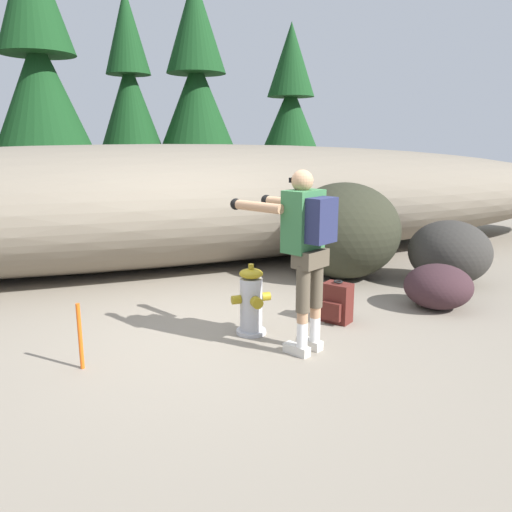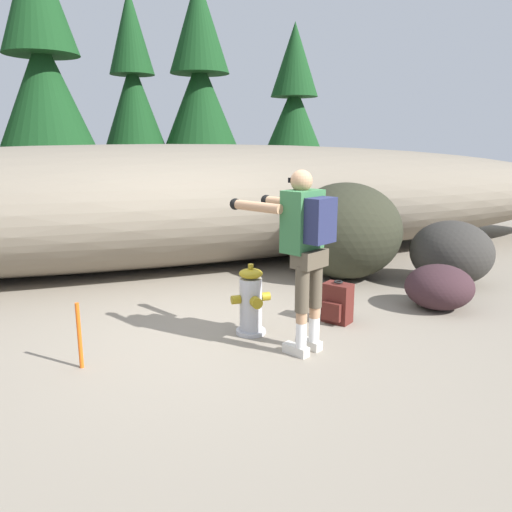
% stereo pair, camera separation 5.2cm
% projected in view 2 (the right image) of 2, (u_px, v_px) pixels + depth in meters
% --- Properties ---
extents(ground_plane, '(56.00, 56.00, 0.04)m').
position_uv_depth(ground_plane, '(224.00, 336.00, 5.27)').
color(ground_plane, gray).
extents(dirt_embankment, '(17.85, 3.20, 1.91)m').
position_uv_depth(dirt_embankment, '(163.00, 205.00, 8.16)').
color(dirt_embankment, '#756B5B').
rests_on(dirt_embankment, ground_plane).
extents(fire_hydrant, '(0.41, 0.36, 0.74)m').
position_uv_depth(fire_hydrant, '(251.00, 302.00, 5.23)').
color(fire_hydrant, '#B2B2B7').
rests_on(fire_hydrant, ground_plane).
extents(utility_worker, '(0.79, 1.04, 1.71)m').
position_uv_depth(utility_worker, '(303.00, 239.00, 4.63)').
color(utility_worker, beige).
rests_on(utility_worker, ground_plane).
extents(spare_backpack, '(0.36, 0.36, 0.47)m').
position_uv_depth(spare_backpack, '(337.00, 303.00, 5.59)').
color(spare_backpack, '#511E19').
rests_on(spare_backpack, ground_plane).
extents(boulder_large, '(1.84, 1.89, 1.38)m').
position_uv_depth(boulder_large, '(345.00, 231.00, 7.35)').
color(boulder_large, '#2C2E20').
rests_on(boulder_large, ground_plane).
extents(boulder_mid, '(0.92, 0.89, 0.53)m').
position_uv_depth(boulder_mid, '(439.00, 287.00, 6.04)').
color(boulder_mid, '#362226').
rests_on(boulder_mid, ground_plane).
extents(boulder_small, '(1.36, 1.39, 0.89)m').
position_uv_depth(boulder_small, '(451.00, 253.00, 7.05)').
color(boulder_small, '#312F2B').
rests_on(boulder_small, ground_plane).
extents(pine_tree_left, '(2.78, 2.78, 6.76)m').
position_uv_depth(pine_tree_left, '(43.00, 76.00, 12.32)').
color(pine_tree_left, '#47331E').
rests_on(pine_tree_left, ground_plane).
extents(pine_tree_center, '(1.98, 1.98, 6.16)m').
position_uv_depth(pine_tree_center, '(133.00, 89.00, 14.78)').
color(pine_tree_center, '#47331E').
rests_on(pine_tree_center, ground_plane).
extents(pine_tree_right, '(2.70, 2.70, 6.60)m').
position_uv_depth(pine_tree_right, '(200.00, 90.00, 15.11)').
color(pine_tree_right, '#47331E').
rests_on(pine_tree_right, ground_plane).
extents(pine_tree_far_right, '(2.20, 2.20, 5.38)m').
position_uv_depth(pine_tree_far_right, '(294.00, 109.00, 15.46)').
color(pine_tree_far_right, '#47331E').
rests_on(pine_tree_far_right, ground_plane).
extents(survey_stake, '(0.04, 0.04, 0.60)m').
position_uv_depth(survey_stake, '(79.00, 336.00, 4.44)').
color(survey_stake, '#E55914').
rests_on(survey_stake, ground_plane).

